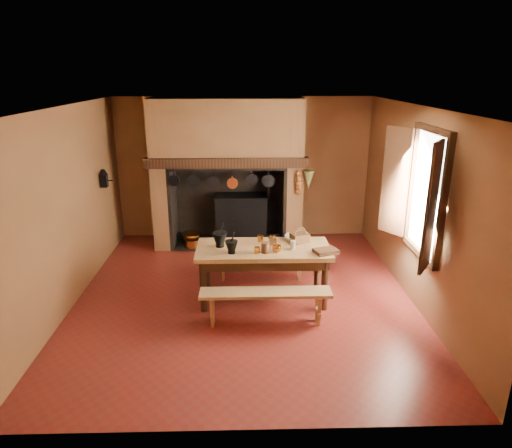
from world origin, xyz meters
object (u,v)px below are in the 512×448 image
Objects in this scene: iron_range at (242,217)px; mixing_bowl at (294,238)px; bench_front at (265,300)px; wicker_basket at (300,237)px; work_table at (263,256)px; coffee_grinder at (272,240)px.

iron_range is 5.63× the size of mixing_bowl.
wicker_basket is at bearing 58.72° from bench_front.
iron_range is 2.60m from work_table.
mixing_bowl is at bearing 64.68° from bench_front.
mixing_bowl is at bearing 32.26° from work_table.
iron_range reaches higher than mixing_bowl.
iron_range is 0.92× the size of bench_front.
mixing_bowl is at bearing 23.08° from coffee_grinder.
mixing_bowl is at bearing -70.61° from iron_range.
wicker_basket is (0.55, 0.90, 0.55)m from bench_front.
work_table is at bearing 176.20° from wicker_basket.
iron_range is at bearing 95.66° from bench_front.
work_table is (0.33, -2.57, 0.22)m from iron_range.
bench_front is at bearing -104.42° from coffee_grinder.
work_table is at bearing 90.00° from bench_front.
iron_range is 2.57m from wicker_basket.
mixing_bowl reaches higher than bench_front.
mixing_bowl is (0.34, 0.18, -0.03)m from coffee_grinder.
bench_front is 1.18m from wicker_basket.
bench_front is 1.22m from mixing_bowl.
wicker_basket is at bearing 5.14° from coffee_grinder.
mixing_bowl is (0.48, 1.00, 0.50)m from bench_front.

